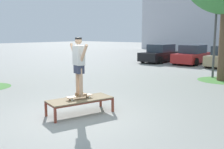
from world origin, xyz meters
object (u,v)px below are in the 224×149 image
(car_black, at_px, (160,54))
(skate_box, at_px, (80,100))
(car_red, at_px, (192,55))
(skateboard, at_px, (80,96))
(light_post, at_px, (217,6))
(skater, at_px, (79,62))

(car_black, bearing_deg, skate_box, -70.23)
(car_red, bearing_deg, skateboard, -80.11)
(skateboard, distance_m, light_post, 9.82)
(skateboard, relative_size, light_post, 0.14)
(car_black, distance_m, car_red, 2.65)
(skate_box, distance_m, skateboard, 0.12)
(skater, xyz_separation_m, car_red, (-2.62, 15.00, -0.84))
(skater, bearing_deg, skateboard, -106.08)
(skate_box, xyz_separation_m, skater, (-0.00, -0.01, 1.12))
(skate_box, distance_m, light_post, 9.84)
(car_red, bearing_deg, skate_box, -80.08)
(car_black, height_order, car_red, same)
(skate_box, height_order, skater, skater)
(skateboard, bearing_deg, skater, 73.92)
(car_red, distance_m, light_post, 7.46)
(skater, height_order, car_red, skater)
(skate_box, bearing_deg, car_red, 99.92)
(skateboard, distance_m, car_red, 15.23)
(light_post, bearing_deg, skate_box, -95.49)
(car_black, relative_size, car_red, 1.02)
(skateboard, xyz_separation_m, car_black, (-5.24, 14.62, 0.15))
(skateboard, distance_m, skater, 0.99)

